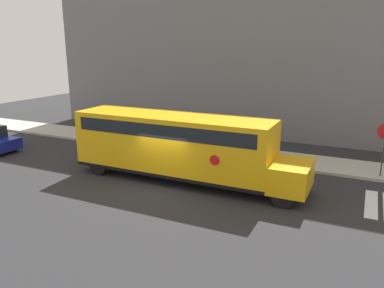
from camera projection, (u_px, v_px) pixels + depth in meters
ground_plane at (165, 186)px, 17.79m from camera, size 60.00×60.00×0.00m
sidewalk_strip at (216, 151)px, 23.44m from camera, size 44.00×3.00×0.15m
building_backdrop at (251, 44)px, 27.44m from camera, size 32.00×4.00×13.20m
school_bus at (178, 144)px, 18.18m from camera, size 11.59×2.57×3.24m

